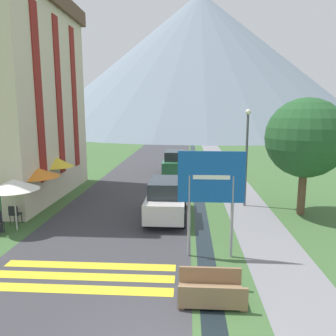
# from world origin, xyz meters

# --- Properties ---
(ground_plane) EXTENTS (160.00, 160.00, 0.00)m
(ground_plane) POSITION_xyz_m (0.00, 20.00, 0.00)
(ground_plane) COLOR #3D6033
(road) EXTENTS (6.40, 60.00, 0.01)m
(road) POSITION_xyz_m (-2.50, 30.00, 0.00)
(road) COLOR #38383D
(road) RESTS_ON ground_plane
(footpath) EXTENTS (2.20, 60.00, 0.01)m
(footpath) POSITION_xyz_m (3.60, 30.00, 0.00)
(footpath) COLOR slate
(footpath) RESTS_ON ground_plane
(drainage_channel) EXTENTS (0.60, 60.00, 0.00)m
(drainage_channel) POSITION_xyz_m (1.20, 30.00, 0.00)
(drainage_channel) COLOR black
(drainage_channel) RESTS_ON ground_plane
(crosswalk_marking) EXTENTS (5.44, 1.84, 0.01)m
(crosswalk_marking) POSITION_xyz_m (-2.50, 2.90, 0.01)
(crosswalk_marking) COLOR yellow
(crosswalk_marking) RESTS_ON ground_plane
(mountain_distant) EXTENTS (82.00, 82.00, 33.65)m
(mountain_distant) POSITION_xyz_m (3.30, 81.15, 16.83)
(mountain_distant) COLOR slate
(mountain_distant) RESTS_ON ground_plane
(hotel_building) EXTENTS (6.20, 9.51, 11.23)m
(hotel_building) POSITION_xyz_m (-9.40, 12.00, 6.05)
(hotel_building) COLOR beige
(hotel_building) RESTS_ON ground_plane
(road_sign) EXTENTS (2.18, 0.11, 3.58)m
(road_sign) POSITION_xyz_m (1.33, 4.51, 2.43)
(road_sign) COLOR gray
(road_sign) RESTS_ON ground_plane
(footbridge) EXTENTS (1.70, 1.10, 0.65)m
(footbridge) POSITION_xyz_m (1.20, 1.92, 0.23)
(footbridge) COLOR #846647
(footbridge) RESTS_ON ground_plane
(parked_car_near) EXTENTS (1.78, 4.17, 1.82)m
(parked_car_near) POSITION_xyz_m (-0.40, 8.46, 0.91)
(parked_car_near) COLOR silver
(parked_car_near) RESTS_ON ground_plane
(parked_car_far) EXTENTS (1.96, 4.41, 1.82)m
(parked_car_far) POSITION_xyz_m (-0.37, 19.13, 0.91)
(parked_car_far) COLOR #28663D
(parked_car_far) RESTS_ON ground_plane
(cafe_chair_far_right) EXTENTS (0.40, 0.40, 0.85)m
(cafe_chair_far_right) POSITION_xyz_m (-6.86, 9.98, 0.51)
(cafe_chair_far_right) COLOR #232328
(cafe_chair_far_right) RESTS_ON ground_plane
(cafe_chair_near_right) EXTENTS (0.40, 0.40, 0.85)m
(cafe_chair_near_right) POSITION_xyz_m (-6.85, 7.15, 0.51)
(cafe_chair_near_right) COLOR #232328
(cafe_chair_near_right) RESTS_ON ground_plane
(cafe_umbrella_front_white) EXTENTS (2.02, 2.02, 2.14)m
(cafe_umbrella_front_white) POSITION_xyz_m (-6.44, 6.51, 1.93)
(cafe_umbrella_front_white) COLOR #B7B2A8
(cafe_umbrella_front_white) RESTS_ON ground_plane
(cafe_umbrella_middle_orange) EXTENTS (2.27, 2.27, 2.20)m
(cafe_umbrella_middle_orange) POSITION_xyz_m (-6.68, 8.95, 1.97)
(cafe_umbrella_middle_orange) COLOR #B7B2A8
(cafe_umbrella_middle_orange) RESTS_ON ground_plane
(cafe_umbrella_rear_yellow) EXTENTS (1.90, 1.90, 2.38)m
(cafe_umbrella_rear_yellow) POSITION_xyz_m (-6.61, 11.22, 2.11)
(cafe_umbrella_rear_yellow) COLOR #B7B2A8
(cafe_umbrella_rear_yellow) RESTS_ON ground_plane
(person_seated_far) EXTENTS (0.32, 0.32, 1.25)m
(person_seated_far) POSITION_xyz_m (-7.08, 8.07, 0.69)
(person_seated_far) COLOR #282833
(person_seated_far) RESTS_ON ground_plane
(streetlamp) EXTENTS (0.28, 0.28, 4.93)m
(streetlamp) POSITION_xyz_m (3.52, 10.68, 2.94)
(streetlamp) COLOR #515156
(streetlamp) RESTS_ON ground_plane
(tree_by_path) EXTENTS (3.65, 3.65, 5.46)m
(tree_by_path) POSITION_xyz_m (5.94, 9.40, 3.62)
(tree_by_path) COLOR brown
(tree_by_path) RESTS_ON ground_plane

